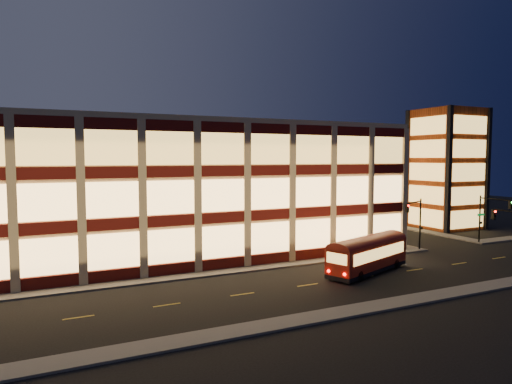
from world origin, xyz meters
TOP-DOWN VIEW (x-y plane):
  - ground at (0.00, 0.00)m, footprint 200.00×200.00m
  - sidewalk_office_south at (-3.00, 1.00)m, footprint 54.00×2.00m
  - sidewalk_office_east at (23.00, 17.00)m, footprint 2.00×30.00m
  - sidewalk_tower_south at (40.00, 1.00)m, footprint 14.00×2.00m
  - sidewalk_tower_west at (34.00, 17.00)m, footprint 2.00×30.00m
  - sidewalk_near at (0.00, -13.00)m, footprint 100.00×2.00m
  - office_building at (-2.91, 16.91)m, footprint 50.45×30.45m
  - stair_tower at (39.95, 11.95)m, footprint 8.60×8.60m
  - traffic_signal_far at (22.21, 0.24)m, footprint 3.79×1.87m
  - traffic_signal_right at (33.50, -0.62)m, footprint 1.20×4.37m
  - trolley_bus at (11.31, -4.82)m, footprint 10.37×5.84m

SIDE VIEW (x-z plane):
  - ground at x=0.00m, z-range 0.00..0.00m
  - sidewalk_office_south at x=-3.00m, z-range 0.00..0.15m
  - sidewalk_office_east at x=23.00m, z-range 0.00..0.15m
  - sidewalk_tower_south at x=40.00m, z-range 0.00..0.15m
  - sidewalk_tower_west at x=34.00m, z-range 0.00..0.15m
  - sidewalk_near at x=0.00m, z-range 0.00..0.15m
  - trolley_bus at x=11.31m, z-range 0.19..3.61m
  - traffic_signal_right at x=33.50m, z-range 1.10..7.10m
  - traffic_signal_far at x=22.21m, z-range 1.11..7.11m
  - office_building at x=-2.91m, z-range 0.00..14.50m
  - stair_tower at x=39.95m, z-range -0.01..17.99m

